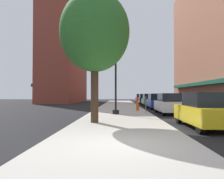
% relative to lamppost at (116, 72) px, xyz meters
% --- Properties ---
extents(ground_plane, '(90.00, 90.00, 0.00)m').
position_rel_lamppost_xyz_m(ground_plane, '(4.29, 8.27, -3.20)').
color(ground_plane, black).
extents(sidewalk_slab, '(4.80, 50.00, 0.12)m').
position_rel_lamppost_xyz_m(sidewalk_slab, '(0.29, 9.27, -3.14)').
color(sidewalk_slab, '#B7B2A8').
rests_on(sidewalk_slab, ground).
extents(building_far_background, '(6.80, 18.00, 20.62)m').
position_rel_lamppost_xyz_m(building_far_background, '(-10.72, 27.27, 7.08)').
color(building_far_background, brown).
rests_on(building_far_background, ground).
extents(lamppost, '(0.48, 0.48, 5.90)m').
position_rel_lamppost_xyz_m(lamppost, '(0.00, 0.00, 0.00)').
color(lamppost, black).
rests_on(lamppost, sidewalk_slab).
extents(fire_hydrant, '(0.33, 0.26, 0.79)m').
position_rel_lamppost_xyz_m(fire_hydrant, '(1.88, 3.38, -2.68)').
color(fire_hydrant, '#E05614').
rests_on(fire_hydrant, sidewalk_slab).
extents(parking_meter_near, '(0.14, 0.09, 1.31)m').
position_rel_lamppost_xyz_m(parking_meter_near, '(2.34, 1.07, -2.25)').
color(parking_meter_near, slate).
rests_on(parking_meter_near, sidewalk_slab).
extents(tree_near, '(3.65, 3.65, 6.82)m').
position_rel_lamppost_xyz_m(tree_near, '(-1.01, -4.82, 1.62)').
color(tree_near, '#422D1E').
rests_on(tree_near, sidewalk_slab).
extents(car_yellow, '(1.80, 4.30, 1.66)m').
position_rel_lamppost_xyz_m(car_yellow, '(4.29, -5.76, -2.39)').
color(car_yellow, black).
rests_on(car_yellow, ground).
extents(car_white, '(1.80, 4.30, 1.66)m').
position_rel_lamppost_xyz_m(car_white, '(4.29, 1.56, -2.39)').
color(car_white, black).
rests_on(car_white, ground).
extents(car_blue, '(1.80, 4.30, 1.66)m').
position_rel_lamppost_xyz_m(car_blue, '(4.29, 7.63, -2.39)').
color(car_blue, black).
rests_on(car_blue, ground).
extents(car_green, '(1.80, 4.30, 1.66)m').
position_rel_lamppost_xyz_m(car_green, '(4.29, 13.38, -2.39)').
color(car_green, black).
rests_on(car_green, ground).
extents(car_black, '(1.80, 4.30, 1.66)m').
position_rel_lamppost_xyz_m(car_black, '(4.29, 19.36, -2.39)').
color(car_black, black).
rests_on(car_black, ground).
extents(car_red, '(1.80, 4.30, 1.66)m').
position_rel_lamppost_xyz_m(car_red, '(4.29, 25.94, -2.39)').
color(car_red, black).
rests_on(car_red, ground).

